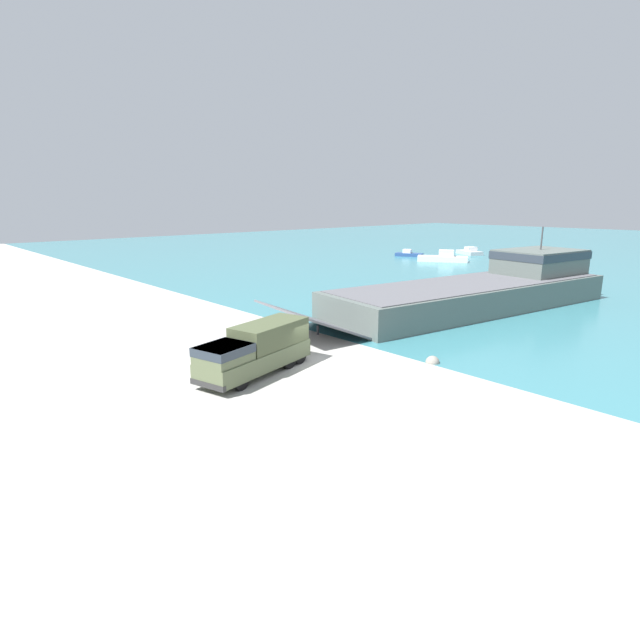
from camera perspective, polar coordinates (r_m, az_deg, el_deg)
ground_plane at (r=32.38m, az=-1.18°, el=-4.80°), size 240.00×240.00×0.00m
landing_craft at (r=51.72m, az=18.39°, el=3.52°), size 13.59×37.58×7.52m
military_truck at (r=30.00m, az=-7.36°, el=-3.35°), size 4.35×8.41×2.92m
soldier_on_ramp at (r=32.95m, az=-10.43°, el=-2.83°), size 0.27×0.46×1.77m
moored_boat_a at (r=88.85m, az=13.89°, el=6.92°), size 8.30×6.53×2.03m
moored_boat_b at (r=102.66m, az=16.73°, el=7.47°), size 6.32×5.11×1.50m
moored_boat_c at (r=96.33m, az=10.11°, el=7.43°), size 5.42×3.83×1.31m
mooring_bollard at (r=38.75m, az=-0.24°, el=-1.10°), size 0.24×0.24×0.75m
cargo_crate at (r=32.31m, az=-13.27°, el=-4.72°), size 0.68×0.75×0.52m
shoreline_rock_a at (r=33.00m, az=12.74°, el=-4.78°), size 0.90×0.90×0.90m
shoreline_rock_b at (r=41.85m, az=-4.92°, el=-0.63°), size 1.12×1.12×1.12m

